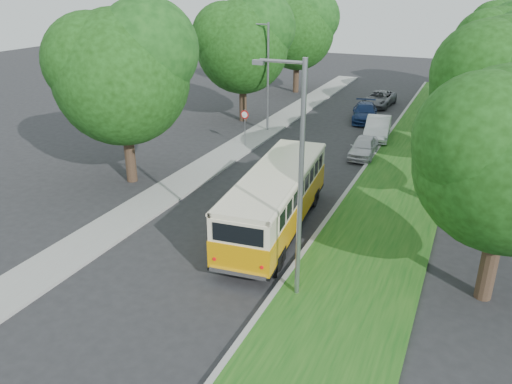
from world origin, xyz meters
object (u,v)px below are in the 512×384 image
at_px(vintage_bus, 276,201).
at_px(lamppost_far, 267,74).
at_px(lamppost_near, 298,177).
at_px(car_silver, 363,147).
at_px(car_white, 378,128).
at_px(car_blue, 365,112).
at_px(car_grey, 379,99).

bearing_deg(vintage_bus, lamppost_far, 109.00).
height_order(lamppost_near, lamppost_far, lamppost_near).
relative_size(car_silver, car_white, 0.81).
bearing_deg(car_blue, vintage_bus, -99.55).
distance_m(car_blue, car_grey, 5.53).
height_order(lamppost_near, car_silver, lamppost_near).
bearing_deg(car_silver, lamppost_far, 157.01).
distance_m(car_silver, car_blue, 8.80).
bearing_deg(car_silver, lamppost_near, -88.39).
height_order(lamppost_far, vintage_bus, lamppost_far).
height_order(lamppost_near, car_white, lamppost_near).
height_order(lamppost_near, car_blue, lamppost_near).
relative_size(car_blue, car_grey, 1.00).
xyz_separation_m(lamppost_near, car_white, (-1.21, 19.97, -3.63)).
height_order(car_silver, car_white, car_white).
distance_m(lamppost_far, car_silver, 8.92).
bearing_deg(lamppost_near, lamppost_far, 115.71).
bearing_deg(car_grey, car_silver, -77.98).
height_order(vintage_bus, car_white, vintage_bus).
bearing_deg(vintage_bus, car_silver, 78.55).
height_order(vintage_bus, car_grey, vintage_bus).
bearing_deg(car_white, car_silver, -96.85).
distance_m(vintage_bus, car_grey, 25.60).
bearing_deg(car_blue, lamppost_far, -146.80).
height_order(lamppost_near, vintage_bus, lamppost_near).
distance_m(vintage_bus, car_white, 15.81).
relative_size(lamppost_far, car_grey, 1.64).
xyz_separation_m(lamppost_far, car_grey, (5.86, 11.30, -3.48)).
relative_size(lamppost_far, car_silver, 2.07).
bearing_deg(car_grey, car_white, -74.79).
bearing_deg(car_grey, car_blue, -85.55).
relative_size(lamppost_near, car_white, 1.78).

